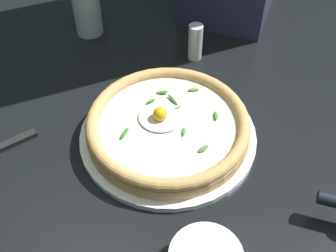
# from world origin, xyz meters

# --- Properties ---
(ground_plane) EXTENTS (2.40, 2.40, 0.03)m
(ground_plane) POSITION_xyz_m (0.00, 0.00, -0.01)
(ground_plane) COLOR black
(ground_plane) RESTS_ON ground
(pizza_plate) EXTENTS (0.33, 0.33, 0.01)m
(pizza_plate) POSITION_xyz_m (0.03, -0.04, 0.01)
(pizza_plate) COLOR white
(pizza_plate) RESTS_ON ground
(pizza) EXTENTS (0.31, 0.31, 0.06)m
(pizza) POSITION_xyz_m (0.03, -0.04, 0.03)
(pizza) COLOR #E2AD65
(pizza) RESTS_ON pizza_plate
(table_knife) EXTENTS (0.17, 0.15, 0.01)m
(table_knife) POSITION_xyz_m (0.34, 0.03, 0.00)
(table_knife) COLOR silver
(table_knife) RESTS_ON ground
(drinking_glass) EXTENTS (0.07, 0.07, 0.11)m
(drinking_glass) POSITION_xyz_m (0.26, -0.36, 0.05)
(drinking_glass) COLOR silver
(drinking_glass) RESTS_ON ground
(pepper_shaker) EXTENTS (0.03, 0.03, 0.08)m
(pepper_shaker) POSITION_xyz_m (-0.00, -0.29, 0.04)
(pepper_shaker) COLOR silver
(pepper_shaker) RESTS_ON ground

